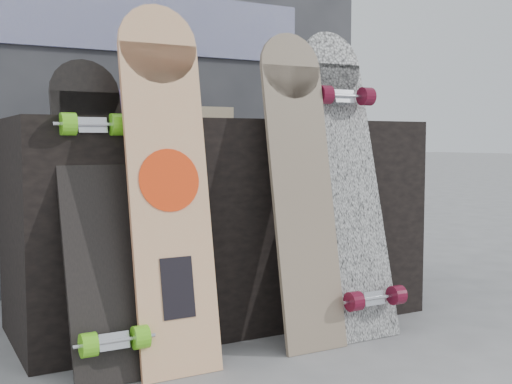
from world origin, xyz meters
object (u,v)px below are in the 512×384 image
longboard_geisha (168,175)px  skateboard_dark (97,210)px  longboard_cascadia (348,174)px  vendor_table (222,221)px  longboard_celtic (301,179)px

longboard_geisha → skateboard_dark: longboard_geisha is taller
longboard_cascadia → skateboard_dark: 0.95m
longboard_geisha → vendor_table: bearing=47.0°
longboard_geisha → skateboard_dark: size_ratio=1.17×
vendor_table → longboard_celtic: bearing=-74.7°
longboard_geisha → skateboard_dark: (-0.21, 0.06, -0.10)m
vendor_table → longboard_cascadia: longboard_cascadia is taller
vendor_table → longboard_celtic: longboard_celtic is taller
vendor_table → longboard_cascadia: 0.54m
vendor_table → longboard_celtic: size_ratio=1.44×
longboard_geisha → longboard_celtic: longboard_geisha is taller
longboard_cascadia → skateboard_dark: bearing=179.2°
skateboard_dark → vendor_table: bearing=30.4°
longboard_celtic → skateboard_dark: longboard_celtic is taller
vendor_table → skateboard_dark: size_ratio=1.62×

